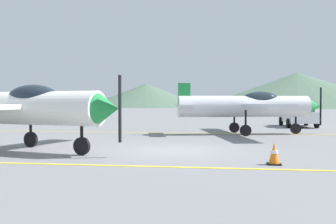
% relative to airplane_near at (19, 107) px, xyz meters
% --- Properties ---
extents(ground_plane, '(400.00, 400.00, 0.00)m').
position_rel_airplane_near_xyz_m(ground_plane, '(5.27, 0.89, -1.52)').
color(ground_plane, slate).
extents(apron_line_near, '(80.00, 0.16, 0.01)m').
position_rel_airplane_near_xyz_m(apron_line_near, '(5.27, -2.42, -1.52)').
color(apron_line_near, yellow).
rests_on(apron_line_near, ground_plane).
extents(apron_line_far, '(80.00, 0.16, 0.01)m').
position_rel_airplane_near_xyz_m(apron_line_far, '(5.27, 8.46, -1.52)').
color(apron_line_far, yellow).
rests_on(apron_line_far, ground_plane).
extents(airplane_near, '(7.91, 8.98, 2.70)m').
position_rel_airplane_near_xyz_m(airplane_near, '(0.00, 0.00, 0.00)').
color(airplane_near, white).
rests_on(airplane_near, ground_plane).
extents(airplane_mid, '(7.91, 9.01, 2.70)m').
position_rel_airplane_near_xyz_m(airplane_mid, '(8.35, 8.23, 0.00)').
color(airplane_mid, silver).
rests_on(airplane_mid, ground_plane).
extents(car_sedan, '(2.07, 4.33, 1.62)m').
position_rel_airplane_near_xyz_m(car_sedan, '(12.26, 15.25, -0.68)').
color(car_sedan, white).
rests_on(car_sedan, ground_plane).
extents(traffic_cone_front, '(0.36, 0.36, 0.59)m').
position_rel_airplane_near_xyz_m(traffic_cone_front, '(8.25, -1.65, -1.23)').
color(traffic_cone_front, black).
rests_on(traffic_cone_front, ground_plane).
extents(hill_left, '(51.63, 51.63, 7.77)m').
position_rel_airplane_near_xyz_m(hill_left, '(-64.73, 128.58, 2.36)').
color(hill_left, slate).
rests_on(hill_left, ground_plane).
extents(hill_centerleft, '(50.34, 50.34, 9.77)m').
position_rel_airplane_near_xyz_m(hill_centerleft, '(-23.31, 137.73, 3.36)').
color(hill_centerleft, '#4C6651').
rests_on(hill_centerleft, ground_plane).
extents(hill_centerright, '(75.98, 75.98, 13.44)m').
position_rel_airplane_near_xyz_m(hill_centerright, '(36.27, 136.21, 5.20)').
color(hill_centerright, '#4C6651').
rests_on(hill_centerright, ground_plane).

